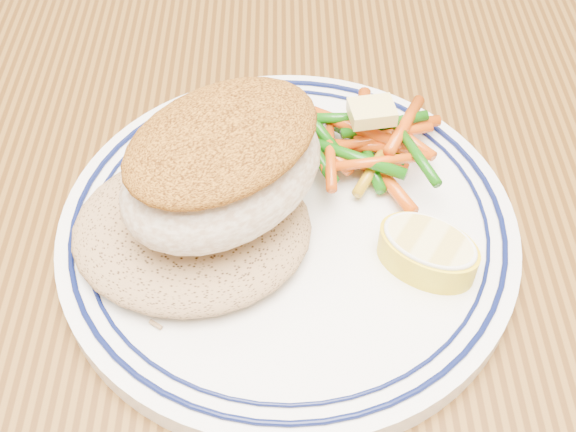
# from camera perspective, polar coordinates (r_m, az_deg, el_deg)

# --- Properties ---
(dining_table) EXTENTS (1.50, 0.90, 0.75)m
(dining_table) POSITION_cam_1_polar(r_m,az_deg,el_deg) (0.51, -4.59, -4.30)
(dining_table) COLOR #472A0E
(dining_table) RESTS_ON ground
(plate) EXTENTS (0.25, 0.25, 0.02)m
(plate) POSITION_cam_1_polar(r_m,az_deg,el_deg) (0.40, -0.00, -0.97)
(plate) COLOR white
(plate) RESTS_ON dining_table
(rice_pilaf) EXTENTS (0.13, 0.11, 0.02)m
(rice_pilaf) POSITION_cam_1_polar(r_m,az_deg,el_deg) (0.38, -7.64, -0.68)
(rice_pilaf) COLOR #95734A
(rice_pilaf) RESTS_ON plate
(fish_fillet) EXTENTS (0.14, 0.14, 0.06)m
(fish_fillet) POSITION_cam_1_polar(r_m,az_deg,el_deg) (0.36, -5.17, 4.06)
(fish_fillet) COLOR beige
(fish_fillet) RESTS_ON rice_pilaf
(vegetable_pile) EXTENTS (0.10, 0.10, 0.03)m
(vegetable_pile) POSITION_cam_1_polar(r_m,az_deg,el_deg) (0.42, 5.80, 5.79)
(vegetable_pile) COLOR #C14309
(vegetable_pile) RESTS_ON plate
(butter_pat) EXTENTS (0.03, 0.02, 0.01)m
(butter_pat) POSITION_cam_1_polar(r_m,az_deg,el_deg) (0.41, 6.64, 8.17)
(butter_pat) COLOR #ECD573
(butter_pat) RESTS_ON vegetable_pile
(lemon_wedge) EXTENTS (0.07, 0.07, 0.02)m
(lemon_wedge) POSITION_cam_1_polar(r_m,az_deg,el_deg) (0.37, 10.98, -2.66)
(lemon_wedge) COLOR yellow
(lemon_wedge) RESTS_ON plate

